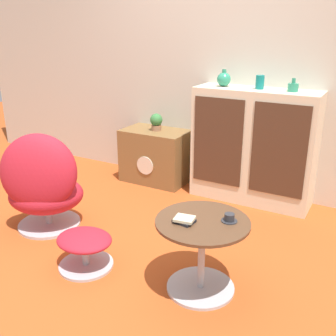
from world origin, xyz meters
TOP-DOWN VIEW (x-y plane):
  - ground_plane at (0.00, 0.00)m, footprint 12.00×12.00m
  - wall_back at (0.00, 1.61)m, footprint 6.40×0.06m
  - sideboard at (0.46, 1.39)m, footprint 1.12×0.38m
  - tv_console at (-0.58, 1.37)m, footprint 0.69×0.43m
  - egg_chair at (-0.81, -0.00)m, footprint 0.79×0.77m
  - ottoman at (-0.17, -0.27)m, footprint 0.40×0.38m
  - coffee_table at (0.63, -0.11)m, footprint 0.57×0.57m
  - vase_leftmost at (0.14, 1.39)m, footprint 0.13×0.13m
  - vase_inner_left at (0.48, 1.39)m, footprint 0.07×0.07m
  - vase_inner_right at (0.76, 1.39)m, footprint 0.09×0.09m
  - potted_plant at (-0.57, 1.37)m, footprint 0.13×0.13m
  - teacup at (0.78, -0.03)m, footprint 0.10×0.10m
  - book_stack at (0.55, -0.18)m, footprint 0.13×0.11m

SIDE VIEW (x-z plane):
  - ground_plane at x=0.00m, z-range 0.00..0.00m
  - ottoman at x=-0.17m, z-range 0.04..0.30m
  - tv_console at x=-0.58m, z-range 0.00..0.56m
  - coffee_table at x=0.63m, z-range 0.05..0.54m
  - egg_chair at x=-0.81m, z-range -0.03..0.81m
  - book_stack at x=0.55m, z-range 0.49..0.52m
  - teacup at x=0.78m, z-range 0.48..0.53m
  - sideboard at x=0.46m, z-range 0.00..1.06m
  - potted_plant at x=-0.57m, z-range 0.57..0.74m
  - vase_inner_right at x=0.76m, z-range 1.04..1.15m
  - vase_inner_left at x=0.48m, z-range 1.06..1.18m
  - vase_leftmost at x=0.14m, z-range 1.05..1.20m
  - wall_back at x=0.00m, z-range 0.00..2.60m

